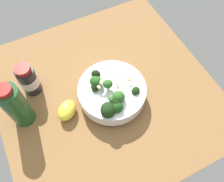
{
  "coord_description": "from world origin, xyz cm",
  "views": [
    {
      "loc": [
        -34.12,
        14.66,
        64.66
      ],
      "look_at": [
        -3.26,
        -0.64,
        4.0
      ],
      "focal_mm": 37.23,
      "sensor_mm": 36.0,
      "label": 1
    }
  ],
  "objects_px": {
    "lemon_wedge": "(67,110)",
    "bottle_tall": "(16,106)",
    "bowl_of_broccoli": "(112,92)",
    "bottle_short": "(28,80)"
  },
  "relations": [
    {
      "from": "lemon_wedge",
      "to": "bottle_tall",
      "type": "bearing_deg",
      "value": 69.83
    },
    {
      "from": "bottle_tall",
      "to": "bowl_of_broccoli",
      "type": "bearing_deg",
      "value": -102.4
    },
    {
      "from": "bottle_tall",
      "to": "bottle_short",
      "type": "bearing_deg",
      "value": -30.82
    },
    {
      "from": "bowl_of_broccoli",
      "to": "lemon_wedge",
      "type": "xyz_separation_m",
      "value": [
        0.01,
        0.14,
        -0.02
      ]
    },
    {
      "from": "lemon_wedge",
      "to": "bottle_short",
      "type": "bearing_deg",
      "value": 27.85
    },
    {
      "from": "lemon_wedge",
      "to": "bottle_tall",
      "type": "relative_size",
      "value": 0.39
    },
    {
      "from": "bottle_short",
      "to": "lemon_wedge",
      "type": "bearing_deg",
      "value": -152.15
    },
    {
      "from": "bowl_of_broccoli",
      "to": "lemon_wedge",
      "type": "distance_m",
      "value": 0.14
    },
    {
      "from": "bowl_of_broccoli",
      "to": "lemon_wedge",
      "type": "bearing_deg",
      "value": 84.58
    },
    {
      "from": "bowl_of_broccoli",
      "to": "bottle_tall",
      "type": "bearing_deg",
      "value": 77.6
    }
  ]
}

